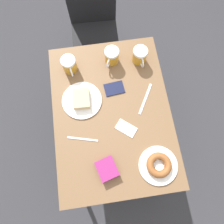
{
  "coord_description": "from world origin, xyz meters",
  "views": [
    {
      "loc": [
        -0.06,
        -0.4,
        2.09
      ],
      "look_at": [
        0.0,
        0.0,
        0.79
      ],
      "focal_mm": 35.0,
      "sensor_mm": 36.0,
      "label": 1
    }
  ],
  "objects_px": {
    "plate_with_cake": "(82,100)",
    "knife": "(145,99)",
    "beer_mug_center": "(69,65)",
    "passport_near_edge": "(114,88)",
    "chair": "(93,20)",
    "fork": "(83,139)",
    "plate_with_donut": "(159,165)",
    "beer_mug_right": "(140,56)",
    "napkin_folded": "(126,128)",
    "beer_mug_left": "(112,56)",
    "blue_pouch": "(107,169)"
  },
  "relations": [
    {
      "from": "beer_mug_center",
      "to": "passport_near_edge",
      "type": "bearing_deg",
      "value": -34.62
    },
    {
      "from": "chair",
      "to": "knife",
      "type": "relative_size",
      "value": 4.66
    },
    {
      "from": "beer_mug_right",
      "to": "knife",
      "type": "height_order",
      "value": "beer_mug_right"
    },
    {
      "from": "beer_mug_right",
      "to": "blue_pouch",
      "type": "relative_size",
      "value": 0.93
    },
    {
      "from": "chair",
      "to": "passport_near_edge",
      "type": "relative_size",
      "value": 7.0
    },
    {
      "from": "beer_mug_left",
      "to": "fork",
      "type": "bearing_deg",
      "value": -116.41
    },
    {
      "from": "napkin_folded",
      "to": "fork",
      "type": "bearing_deg",
      "value": -174.24
    },
    {
      "from": "knife",
      "to": "plate_with_donut",
      "type": "bearing_deg",
      "value": -90.93
    },
    {
      "from": "napkin_folded",
      "to": "beer_mug_left",
      "type": "bearing_deg",
      "value": 92.39
    },
    {
      "from": "chair",
      "to": "passport_near_edge",
      "type": "height_order",
      "value": "chair"
    },
    {
      "from": "plate_with_cake",
      "to": "passport_near_edge",
      "type": "xyz_separation_m",
      "value": [
        0.22,
        0.05,
        -0.01
      ]
    },
    {
      "from": "beer_mug_center",
      "to": "passport_near_edge",
      "type": "distance_m",
      "value": 0.33
    },
    {
      "from": "chair",
      "to": "beer_mug_right",
      "type": "bearing_deg",
      "value": -62.76
    },
    {
      "from": "beer_mug_center",
      "to": "passport_near_edge",
      "type": "relative_size",
      "value": 1.0
    },
    {
      "from": "beer_mug_center",
      "to": "passport_near_edge",
      "type": "height_order",
      "value": "beer_mug_center"
    },
    {
      "from": "chair",
      "to": "napkin_folded",
      "type": "xyz_separation_m",
      "value": [
        0.1,
        -1.02,
        0.22
      ]
    },
    {
      "from": "beer_mug_left",
      "to": "knife",
      "type": "distance_m",
      "value": 0.36
    },
    {
      "from": "chair",
      "to": "passport_near_edge",
      "type": "xyz_separation_m",
      "value": [
        0.07,
        -0.74,
        0.22
      ]
    },
    {
      "from": "plate_with_donut",
      "to": "knife",
      "type": "bearing_deg",
      "value": 89.07
    },
    {
      "from": "beer_mug_center",
      "to": "fork",
      "type": "xyz_separation_m",
      "value": [
        0.03,
        -0.48,
        -0.05
      ]
    },
    {
      "from": "plate_with_cake",
      "to": "beer_mug_right",
      "type": "distance_m",
      "value": 0.48
    },
    {
      "from": "beer_mug_right",
      "to": "napkin_folded",
      "type": "xyz_separation_m",
      "value": [
        -0.16,
        -0.46,
        -0.05
      ]
    },
    {
      "from": "plate_with_cake",
      "to": "knife",
      "type": "bearing_deg",
      "value": -6.68
    },
    {
      "from": "chair",
      "to": "passport_near_edge",
      "type": "distance_m",
      "value": 0.78
    },
    {
      "from": "fork",
      "to": "blue_pouch",
      "type": "bearing_deg",
      "value": -58.29
    },
    {
      "from": "beer_mug_center",
      "to": "beer_mug_right",
      "type": "height_order",
      "value": "same"
    },
    {
      "from": "chair",
      "to": "plate_with_cake",
      "type": "xyz_separation_m",
      "value": [
        -0.15,
        -0.8,
        0.23
      ]
    },
    {
      "from": "plate_with_donut",
      "to": "napkin_folded",
      "type": "distance_m",
      "value": 0.29
    },
    {
      "from": "napkin_folded",
      "to": "fork",
      "type": "distance_m",
      "value": 0.27
    },
    {
      "from": "beer_mug_center",
      "to": "fork",
      "type": "bearing_deg",
      "value": -86.71
    },
    {
      "from": "beer_mug_right",
      "to": "knife",
      "type": "xyz_separation_m",
      "value": [
        -0.01,
        -0.28,
        -0.05
      ]
    },
    {
      "from": "plate_with_donut",
      "to": "blue_pouch",
      "type": "height_order",
      "value": "plate_with_donut"
    },
    {
      "from": "beer_mug_left",
      "to": "blue_pouch",
      "type": "bearing_deg",
      "value": -100.47
    },
    {
      "from": "plate_with_cake",
      "to": "chair",
      "type": "bearing_deg",
      "value": 79.21
    },
    {
      "from": "knife",
      "to": "passport_near_edge",
      "type": "height_order",
      "value": "passport_near_edge"
    },
    {
      "from": "chair",
      "to": "beer_mug_right",
      "type": "xyz_separation_m",
      "value": [
        0.26,
        -0.56,
        0.27
      ]
    },
    {
      "from": "beer_mug_center",
      "to": "knife",
      "type": "height_order",
      "value": "beer_mug_center"
    },
    {
      "from": "beer_mug_center",
      "to": "napkin_folded",
      "type": "distance_m",
      "value": 0.55
    },
    {
      "from": "chair",
      "to": "fork",
      "type": "relative_size",
      "value": 5.08
    },
    {
      "from": "blue_pouch",
      "to": "beer_mug_right",
      "type": "bearing_deg",
      "value": 65.26
    },
    {
      "from": "chair",
      "to": "plate_with_donut",
      "type": "xyz_separation_m",
      "value": [
        0.25,
        -1.26,
        0.24
      ]
    },
    {
      "from": "beer_mug_left",
      "to": "beer_mug_right",
      "type": "height_order",
      "value": "same"
    },
    {
      "from": "knife",
      "to": "chair",
      "type": "bearing_deg",
      "value": 106.67
    },
    {
      "from": "beer_mug_right",
      "to": "napkin_folded",
      "type": "bearing_deg",
      "value": -109.72
    },
    {
      "from": "plate_with_cake",
      "to": "napkin_folded",
      "type": "distance_m",
      "value": 0.33
    },
    {
      "from": "chair",
      "to": "beer_mug_center",
      "type": "relative_size",
      "value": 7.0
    },
    {
      "from": "chair",
      "to": "blue_pouch",
      "type": "height_order",
      "value": "chair"
    },
    {
      "from": "passport_near_edge",
      "to": "blue_pouch",
      "type": "bearing_deg",
      "value": -103.26
    },
    {
      "from": "plate_with_cake",
      "to": "knife",
      "type": "relative_size",
      "value": 1.26
    },
    {
      "from": "plate_with_donut",
      "to": "plate_with_cake",
      "type": "bearing_deg",
      "value": 130.3
    }
  ]
}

